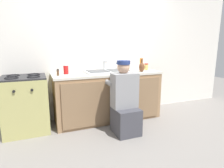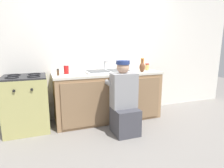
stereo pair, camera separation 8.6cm
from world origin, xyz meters
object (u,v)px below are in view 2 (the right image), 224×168
object	(u,v)px
vase_decorative	(142,67)
stove_range	(26,103)
water_glass	(142,68)
condiment_jar	(147,67)
sink_double_basin	(108,71)
plumber_person	(124,104)
soap_bottle_orange	(142,64)
soda_cup_red	(66,69)
spice_bottle_pepper	(58,72)

from	to	relation	value
vase_decorative	stove_range	bearing A→B (deg)	174.83
stove_range	water_glass	distance (m)	2.06
stove_range	condiment_jar	bearing A→B (deg)	0.37
stove_range	vase_decorative	distance (m)	2.01
sink_double_basin	condiment_jar	size ratio (longest dim) A/B	6.25
sink_double_basin	condiment_jar	distance (m)	0.80
water_glass	plumber_person	bearing A→B (deg)	-137.05
sink_double_basin	water_glass	distance (m)	0.65
sink_double_basin	water_glass	world-z (taller)	sink_double_basin
condiment_jar	soap_bottle_orange	size ratio (longest dim) A/B	0.51
sink_double_basin	vase_decorative	world-z (taller)	vase_decorative
soda_cup_red	soap_bottle_orange	xyz separation A→B (m)	(1.47, 0.07, 0.04)
plumber_person	spice_bottle_pepper	bearing A→B (deg)	147.98
stove_range	spice_bottle_pepper	world-z (taller)	spice_bottle_pepper
soda_cup_red	water_glass	xyz separation A→B (m)	(1.36, -0.12, -0.03)
water_glass	stove_range	bearing A→B (deg)	178.54
plumber_person	soda_cup_red	bearing A→B (deg)	137.81
plumber_person	water_glass	size ratio (longest dim) A/B	11.04
sink_double_basin	vase_decorative	bearing A→B (deg)	-16.96
stove_range	water_glass	size ratio (longest dim) A/B	8.82
water_glass	soap_bottle_orange	bearing A→B (deg)	59.93
sink_double_basin	stove_range	world-z (taller)	sink_double_basin
stove_range	water_glass	bearing A→B (deg)	-1.46
plumber_person	water_glass	xyz separation A→B (m)	(0.61, 0.56, 0.45)
plumber_person	water_glass	bearing A→B (deg)	42.95
soda_cup_red	spice_bottle_pepper	bearing A→B (deg)	-139.49
sink_double_basin	vase_decorative	xyz separation A→B (m)	(0.58, -0.18, 0.07)
vase_decorative	soap_bottle_orange	size ratio (longest dim) A/B	0.92
condiment_jar	sink_double_basin	bearing A→B (deg)	-179.17
soap_bottle_orange	vase_decorative	bearing A→B (deg)	-119.41
water_glass	sink_double_basin	bearing A→B (deg)	175.32
vase_decorative	water_glass	world-z (taller)	vase_decorative
water_glass	spice_bottle_pepper	size ratio (longest dim) A/B	0.95
soda_cup_red	soap_bottle_orange	bearing A→B (deg)	2.86
condiment_jar	spice_bottle_pepper	xyz separation A→B (m)	(-1.65, -0.07, -0.01)
stove_range	sink_double_basin	bearing A→B (deg)	0.09
soap_bottle_orange	spice_bottle_pepper	xyz separation A→B (m)	(-1.61, -0.20, -0.06)
plumber_person	condiment_jar	bearing A→B (deg)	39.92
plumber_person	condiment_jar	world-z (taller)	plumber_person
stove_range	spice_bottle_pepper	size ratio (longest dim) A/B	8.40
soda_cup_red	vase_decorative	bearing A→B (deg)	-10.61
vase_decorative	spice_bottle_pepper	world-z (taller)	vase_decorative
stove_range	soda_cup_red	xyz separation A→B (m)	(0.64, 0.07, 0.50)
soda_cup_red	water_glass	bearing A→B (deg)	-4.96
sink_double_basin	water_glass	xyz separation A→B (m)	(0.65, -0.05, 0.03)
soda_cup_red	plumber_person	bearing A→B (deg)	-42.19
soda_cup_red	sink_double_basin	bearing A→B (deg)	-5.21
soda_cup_red	water_glass	distance (m)	1.36
vase_decorative	spice_bottle_pepper	xyz separation A→B (m)	(-1.43, 0.12, -0.04)
stove_range	soda_cup_red	distance (m)	0.81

